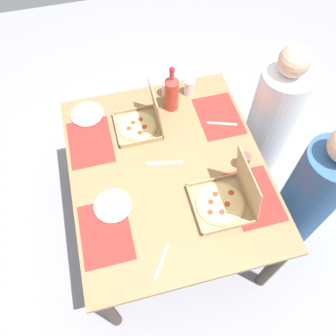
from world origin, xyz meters
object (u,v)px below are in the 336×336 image
object	(u,v)px
plate_near_right	(113,205)
soda_bottle	(172,92)
pizza_box_corner_left	(141,122)
pizza_box_edge_far	(226,199)
diner_left_seat	(270,124)
cup_clear_left	(168,89)
cup_dark	(244,161)
diner_right_seat	(308,198)
cup_spare	(189,87)
plate_near_left	(87,114)

from	to	relation	value
plate_near_right	soda_bottle	distance (m)	0.80
pizza_box_corner_left	pizza_box_edge_far	xyz separation A→B (m)	(0.64, 0.33, 0.00)
plate_near_right	diner_left_seat	size ratio (longest dim) A/B	0.17
plate_near_right	cup_clear_left	bearing A→B (deg)	145.85
soda_bottle	cup_dark	distance (m)	0.62
pizza_box_edge_far	cup_clear_left	distance (m)	0.87
plate_near_right	diner_right_seat	world-z (taller)	diner_right_seat
cup_spare	diner_right_seat	world-z (taller)	diner_right_seat
cup_spare	diner_left_seat	distance (m)	0.64
cup_dark	diner_right_seat	bearing A→B (deg)	62.45
cup_spare	cup_dark	xyz separation A→B (m)	(0.63, 0.14, -0.00)
pizza_box_corner_left	cup_dark	size ratio (longest dim) A/B	3.05
cup_dark	cup_spare	bearing A→B (deg)	-167.63
cup_dark	cup_clear_left	bearing A→B (deg)	-156.72
pizza_box_corner_left	diner_left_seat	bearing A→B (deg)	87.71
pizza_box_edge_far	plate_near_right	distance (m)	0.61
plate_near_right	soda_bottle	world-z (taller)	soda_bottle
plate_near_right	cup_clear_left	xyz separation A→B (m)	(-0.73, 0.49, 0.04)
plate_near_left	soda_bottle	xyz separation A→B (m)	(0.07, 0.54, 0.12)
plate_near_right	cup_spare	bearing A→B (deg)	137.90
soda_bottle	pizza_box_corner_left	bearing A→B (deg)	-62.63
pizza_box_edge_far	cup_spare	bearing A→B (deg)	177.07
plate_near_right	cup_spare	xyz separation A→B (m)	(-0.70, 0.64, 0.04)
pizza_box_corner_left	pizza_box_edge_far	bearing A→B (deg)	27.15
pizza_box_edge_far	soda_bottle	xyz separation A→B (m)	(-0.75, -0.10, 0.08)
diner_right_seat	diner_left_seat	bearing A→B (deg)	-180.00
pizza_box_edge_far	plate_near_left	bearing A→B (deg)	-141.66
plate_near_right	soda_bottle	bearing A→B (deg)	141.47
soda_bottle	cup_clear_left	distance (m)	0.14
pizza_box_edge_far	pizza_box_corner_left	bearing A→B (deg)	-152.85
pizza_box_edge_far	diner_left_seat	world-z (taller)	diner_left_seat
soda_bottle	diner_right_seat	distance (m)	1.07
cup_dark	diner_right_seat	world-z (taller)	diner_right_seat
pizza_box_edge_far	diner_right_seat	bearing A→B (deg)	89.87
soda_bottle	cup_spare	xyz separation A→B (m)	(-0.09, 0.15, -0.08)
pizza_box_corner_left	soda_bottle	bearing A→B (deg)	117.37
pizza_box_corner_left	cup_spare	bearing A→B (deg)	119.00
pizza_box_edge_far	cup_clear_left	size ratio (longest dim) A/B	3.14
plate_near_left	diner_right_seat	size ratio (longest dim) A/B	0.18
diner_left_seat	soda_bottle	bearing A→B (deg)	-102.49
plate_near_right	cup_clear_left	size ratio (longest dim) A/B	1.92
plate_near_left	cup_spare	size ratio (longest dim) A/B	1.90
plate_near_left	cup_dark	world-z (taller)	cup_dark
plate_near_right	diner_left_seat	world-z (taller)	diner_left_seat
diner_right_seat	soda_bottle	bearing A→B (deg)	-137.74
diner_left_seat	pizza_box_corner_left	bearing A→B (deg)	-92.29
plate_near_left	cup_dark	xyz separation A→B (m)	(0.61, 0.83, 0.04)
plate_near_right	plate_near_left	size ratio (longest dim) A/B	0.99
soda_bottle	cup_clear_left	bearing A→B (deg)	178.34
soda_bottle	diner_right_seat	bearing A→B (deg)	42.26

